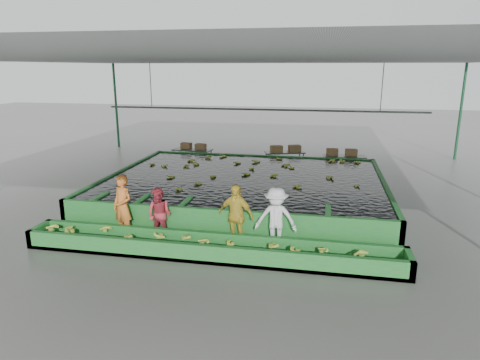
% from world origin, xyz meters
% --- Properties ---
extents(ground, '(80.00, 80.00, 0.00)m').
position_xyz_m(ground, '(0.00, 0.00, 0.00)').
color(ground, slate).
rests_on(ground, ground).
extents(shed_roof, '(20.00, 22.00, 0.04)m').
position_xyz_m(shed_roof, '(0.00, 0.00, 5.00)').
color(shed_roof, gray).
rests_on(shed_roof, shed_posts).
extents(shed_posts, '(20.00, 22.00, 5.00)m').
position_xyz_m(shed_posts, '(0.00, 0.00, 2.50)').
color(shed_posts, '#1A4F2F').
rests_on(shed_posts, ground).
extents(flotation_tank, '(10.00, 8.00, 0.90)m').
position_xyz_m(flotation_tank, '(0.00, 1.50, 0.45)').
color(flotation_tank, '#267B30').
rests_on(flotation_tank, ground).
extents(tank_water, '(9.70, 7.70, 0.00)m').
position_xyz_m(tank_water, '(0.00, 1.50, 0.85)').
color(tank_water, black).
rests_on(tank_water, flotation_tank).
extents(sorting_trough, '(10.00, 1.00, 0.50)m').
position_xyz_m(sorting_trough, '(0.00, -3.60, 0.25)').
color(sorting_trough, '#267B30').
rests_on(sorting_trough, ground).
extents(cableway_rail, '(0.08, 0.08, 14.00)m').
position_xyz_m(cableway_rail, '(0.00, 5.00, 3.00)').
color(cableway_rail, '#59605B').
rests_on(cableway_rail, shed_roof).
extents(rail_hanger_left, '(0.04, 0.04, 2.00)m').
position_xyz_m(rail_hanger_left, '(-5.00, 5.00, 4.00)').
color(rail_hanger_left, '#59605B').
rests_on(rail_hanger_left, shed_roof).
extents(rail_hanger_right, '(0.04, 0.04, 2.00)m').
position_xyz_m(rail_hanger_right, '(5.00, 5.00, 4.00)').
color(rail_hanger_right, '#59605B').
rests_on(rail_hanger_right, shed_roof).
extents(worker_a, '(0.80, 0.69, 1.86)m').
position_xyz_m(worker_a, '(-2.76, -2.80, 0.93)').
color(worker_a, orange).
rests_on(worker_a, ground).
extents(worker_b, '(0.84, 0.71, 1.53)m').
position_xyz_m(worker_b, '(-1.66, -2.80, 0.76)').
color(worker_b, '#BB3542').
rests_on(worker_b, ground).
extents(worker_c, '(1.11, 0.66, 1.77)m').
position_xyz_m(worker_c, '(0.53, -2.80, 0.89)').
color(worker_c, yellow).
rests_on(worker_c, ground).
extents(worker_d, '(1.12, 0.65, 1.74)m').
position_xyz_m(worker_d, '(1.63, -2.80, 0.87)').
color(worker_d, white).
rests_on(worker_d, ground).
extents(packing_table_left, '(2.00, 1.01, 0.87)m').
position_xyz_m(packing_table_left, '(-3.56, 6.35, 0.44)').
color(packing_table_left, '#59605B').
rests_on(packing_table_left, ground).
extents(packing_table_mid, '(2.02, 1.31, 0.85)m').
position_xyz_m(packing_table_mid, '(0.96, 6.68, 0.43)').
color(packing_table_mid, '#59605B').
rests_on(packing_table_mid, ground).
extents(packing_table_right, '(1.96, 0.88, 0.87)m').
position_xyz_m(packing_table_right, '(3.74, 6.15, 0.44)').
color(packing_table_right, '#59605B').
rests_on(packing_table_right, ground).
extents(box_stack_left, '(1.32, 0.56, 0.28)m').
position_xyz_m(box_stack_left, '(-3.53, 6.44, 0.87)').
color(box_stack_left, brown).
rests_on(box_stack_left, packing_table_left).
extents(box_stack_mid, '(1.50, 0.88, 0.31)m').
position_xyz_m(box_stack_mid, '(1.00, 6.62, 0.85)').
color(box_stack_mid, brown).
rests_on(box_stack_mid, packing_table_mid).
extents(box_stack_right, '(1.40, 0.45, 0.30)m').
position_xyz_m(box_stack_right, '(3.61, 6.22, 0.87)').
color(box_stack_right, brown).
rests_on(box_stack_right, packing_table_right).
extents(floating_bananas, '(9.03, 6.16, 0.12)m').
position_xyz_m(floating_bananas, '(0.00, 2.30, 0.85)').
color(floating_bananas, '#AABD3A').
rests_on(floating_bananas, tank_water).
extents(trough_bananas, '(8.57, 0.57, 0.11)m').
position_xyz_m(trough_bananas, '(0.00, -3.60, 0.40)').
color(trough_bananas, '#AABD3A').
rests_on(trough_bananas, sorting_trough).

